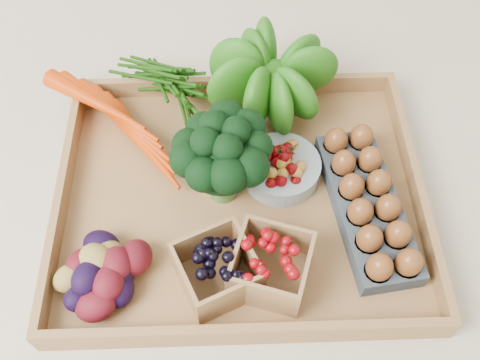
{
  "coord_description": "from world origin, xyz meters",
  "views": [
    {
      "loc": [
        -0.01,
        -0.44,
        0.71
      ],
      "look_at": [
        0.0,
        0.0,
        0.06
      ],
      "focal_mm": 40.0,
      "sensor_mm": 36.0,
      "label": 1
    }
  ],
  "objects_px": {
    "tray": "(240,199)",
    "egg_carton": "(366,206)",
    "broccoli": "(222,171)",
    "cherry_bowl": "(281,169)"
  },
  "relations": [
    {
      "from": "tray",
      "to": "egg_carton",
      "type": "relative_size",
      "value": 2.1
    },
    {
      "from": "broccoli",
      "to": "cherry_bowl",
      "type": "distance_m",
      "value": 0.1
    },
    {
      "from": "broccoli",
      "to": "cherry_bowl",
      "type": "relative_size",
      "value": 1.19
    },
    {
      "from": "broccoli",
      "to": "cherry_bowl",
      "type": "bearing_deg",
      "value": 17.84
    },
    {
      "from": "broccoli",
      "to": "cherry_bowl",
      "type": "height_order",
      "value": "broccoli"
    },
    {
      "from": "cherry_bowl",
      "to": "egg_carton",
      "type": "xyz_separation_m",
      "value": [
        0.12,
        -0.07,
        -0.0
      ]
    },
    {
      "from": "tray",
      "to": "egg_carton",
      "type": "bearing_deg",
      "value": -10.21
    },
    {
      "from": "egg_carton",
      "to": "cherry_bowl",
      "type": "bearing_deg",
      "value": 141.58
    },
    {
      "from": "broccoli",
      "to": "egg_carton",
      "type": "height_order",
      "value": "broccoli"
    },
    {
      "from": "tray",
      "to": "broccoli",
      "type": "height_order",
      "value": "broccoli"
    }
  ]
}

